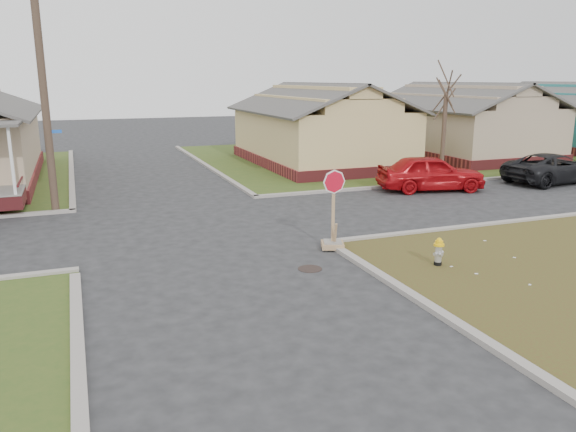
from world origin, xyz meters
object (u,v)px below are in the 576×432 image
object	(u,v)px
stop_sign	(333,231)
dark_pickup	(553,168)
fire_hydrant	(439,250)
red_sedan	(431,173)
utility_pole	(43,85)

from	to	relation	value
stop_sign	dark_pickup	size ratio (longest dim) A/B	0.46
fire_hydrant	red_sedan	world-z (taller)	red_sedan
utility_pole	fire_hydrant	size ratio (longest dim) A/B	11.89
stop_sign	red_sedan	xyz separation A→B (m)	(7.89, 6.51, 0.25)
dark_pickup	utility_pole	bearing A→B (deg)	79.41
dark_pickup	red_sedan	bearing A→B (deg)	80.56
fire_hydrant	stop_sign	xyz separation A→B (m)	(-1.94, 2.44, 0.09)
utility_pole	red_sedan	world-z (taller)	utility_pole
utility_pole	fire_hydrant	distance (m)	14.83
fire_hydrant	red_sedan	size ratio (longest dim) A/B	0.16
utility_pole	dark_pickup	size ratio (longest dim) A/B	1.78
red_sedan	dark_pickup	bearing A→B (deg)	-80.64
utility_pole	fire_hydrant	world-z (taller)	utility_pole
stop_sign	red_sedan	world-z (taller)	stop_sign
fire_hydrant	stop_sign	world-z (taller)	stop_sign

